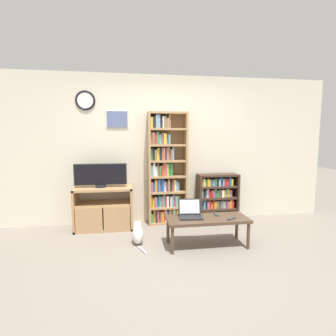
{
  "coord_description": "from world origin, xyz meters",
  "views": [
    {
      "loc": [
        -0.63,
        -2.96,
        1.53
      ],
      "look_at": [
        -0.03,
        0.93,
        1.06
      ],
      "focal_mm": 28.0,
      "sensor_mm": 36.0,
      "label": 1
    }
  ],
  "objects": [
    {
      "name": "tv_stand",
      "position": [
        -1.03,
        1.4,
        0.35
      ],
      "size": [
        0.94,
        0.49,
        0.7
      ],
      "color": "tan",
      "rests_on": "ground_plane"
    },
    {
      "name": "wall_back",
      "position": [
        -0.01,
        1.72,
        1.31
      ],
      "size": [
        6.18,
        0.09,
        2.6
      ],
      "color": "beige",
      "rests_on": "ground_plane"
    },
    {
      "name": "laptop",
      "position": [
        0.23,
        0.53,
        0.47
      ],
      "size": [
        0.35,
        0.29,
        0.24
      ],
      "rotation": [
        0.0,
        0.0,
        -0.1
      ],
      "color": "#232326",
      "rests_on": "coffee_table"
    },
    {
      "name": "cat",
      "position": [
        -0.5,
        0.7,
        0.14
      ],
      "size": [
        0.19,
        0.52,
        0.31
      ],
      "rotation": [
        0.0,
        0.0,
        0.01
      ],
      "color": "white",
      "rests_on": "ground_plane"
    },
    {
      "name": "bookshelf_tall",
      "position": [
        0.02,
        1.55,
        0.93
      ],
      "size": [
        0.68,
        0.28,
        1.95
      ],
      "color": "tan",
      "rests_on": "ground_plane"
    },
    {
      "name": "coffee_table",
      "position": [
        0.46,
        0.47,
        0.36
      ],
      "size": [
        1.14,
        0.47,
        0.41
      ],
      "color": "#4C3828",
      "rests_on": "ground_plane"
    },
    {
      "name": "remote_far_from_laptop",
      "position": [
        0.77,
        0.35,
        0.42
      ],
      "size": [
        0.15,
        0.13,
        0.02
      ],
      "rotation": [
        0.0,
        0.0,
        5.38
      ],
      "color": "#38383A",
      "rests_on": "coffee_table"
    },
    {
      "name": "ground_plane",
      "position": [
        0.0,
        0.0,
        0.0
      ],
      "size": [
        18.0,
        18.0,
        0.0
      ],
      "primitive_type": "plane",
      "color": "gray"
    },
    {
      "name": "bookshelf_short",
      "position": [
        0.96,
        1.54,
        0.43
      ],
      "size": [
        0.74,
        0.28,
        0.86
      ],
      "color": "#3D281E",
      "rests_on": "ground_plane"
    },
    {
      "name": "remote_near_laptop",
      "position": [
        0.62,
        0.58,
        0.42
      ],
      "size": [
        0.07,
        0.16,
        0.02
      ],
      "rotation": [
        0.0,
        0.0,
        2.98
      ],
      "color": "#38383A",
      "rests_on": "coffee_table"
    },
    {
      "name": "television",
      "position": [
        -1.07,
        1.42,
        0.9
      ],
      "size": [
        0.85,
        0.18,
        0.39
      ],
      "color": "black",
      "rests_on": "tv_stand"
    }
  ]
}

